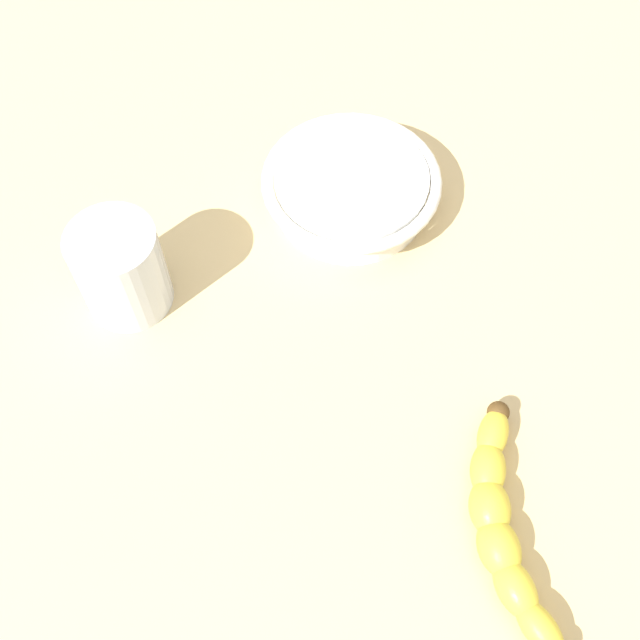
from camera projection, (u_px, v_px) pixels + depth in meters
wooden_tabletop at (282, 369)px, 71.19cm from camera, size 120.00×120.00×3.00cm
banana at (503, 526)px, 60.59cm from camera, size 21.13×6.04×3.33cm
smoothie_glass at (121, 271)px, 69.54cm from camera, size 8.03×8.03×9.41cm
ceramic_bowl at (351, 188)px, 76.84cm from camera, size 17.86×17.86×4.40cm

